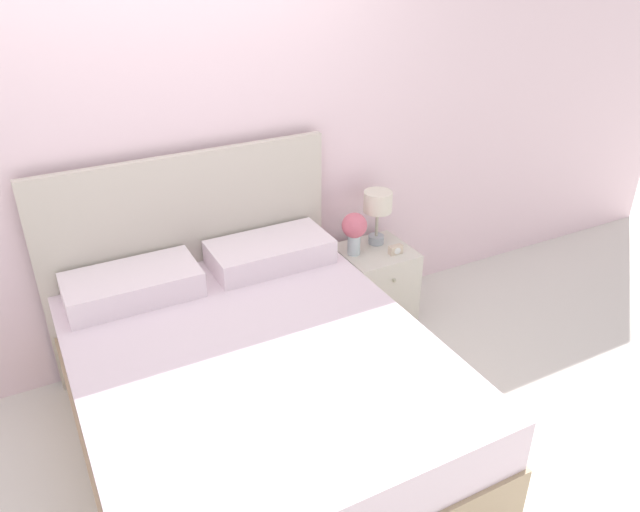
# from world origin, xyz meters

# --- Properties ---
(ground_plane) EXTENTS (12.00, 12.00, 0.00)m
(ground_plane) POSITION_xyz_m (0.00, 0.00, 0.00)
(ground_plane) COLOR silver
(wall_back) EXTENTS (8.00, 0.06, 2.60)m
(wall_back) POSITION_xyz_m (0.00, 0.07, 1.30)
(wall_back) COLOR silver
(wall_back) RESTS_ON ground_plane
(bed) EXTENTS (1.66, 1.94, 1.26)m
(bed) POSITION_xyz_m (0.00, -0.90, 0.33)
(bed) COLOR tan
(bed) RESTS_ON ground_plane
(nightstand) EXTENTS (0.44, 0.44, 0.50)m
(nightstand) POSITION_xyz_m (1.13, -0.23, 0.25)
(nightstand) COLOR silver
(nightstand) RESTS_ON ground_plane
(table_lamp) EXTENTS (0.18, 0.18, 0.36)m
(table_lamp) POSITION_xyz_m (1.18, -0.14, 0.76)
(table_lamp) COLOR #A8B2BC
(table_lamp) RESTS_ON nightstand
(flower_vase) EXTENTS (0.16, 0.16, 0.28)m
(flower_vase) POSITION_xyz_m (0.98, -0.20, 0.67)
(flower_vase) COLOR silver
(flower_vase) RESTS_ON nightstand
(alarm_clock) EXTENTS (0.09, 0.04, 0.06)m
(alarm_clock) POSITION_xyz_m (1.21, -0.33, 0.53)
(alarm_clock) COLOR beige
(alarm_clock) RESTS_ON nightstand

